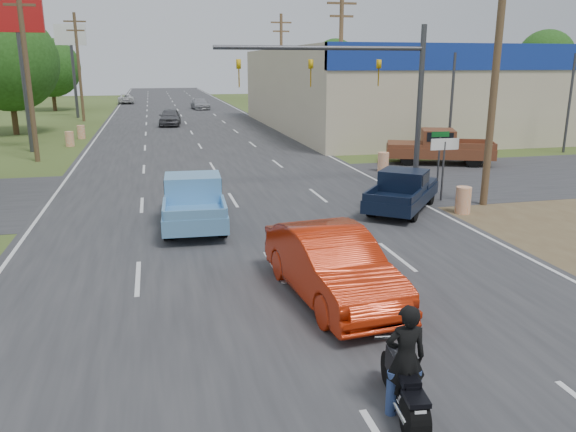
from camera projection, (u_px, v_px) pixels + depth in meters
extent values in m
cube|color=#2D2D30|center=(192.00, 133.00, 45.32)|extent=(15.00, 180.00, 0.02)
cube|color=#2D2D30|center=(227.00, 190.00, 24.67)|extent=(120.00, 10.00, 0.02)
cube|color=brown|center=(569.00, 222.00, 19.63)|extent=(8.00, 18.00, 0.01)
cube|color=#B7A88C|center=(541.00, 87.00, 51.63)|extent=(50.00, 28.00, 6.60)
cylinder|color=#4C3823|center=(495.00, 74.00, 20.80)|extent=(0.28, 0.28, 10.00)
cylinder|color=#4C3823|center=(340.00, 70.00, 37.70)|extent=(0.28, 0.28, 10.00)
cube|color=#4C3823|center=(342.00, 3.00, 36.60)|extent=(2.00, 0.14, 0.14)
cube|color=#4C3823|center=(342.00, 16.00, 36.81)|extent=(1.60, 0.14, 0.14)
cylinder|color=#4C3823|center=(281.00, 68.00, 54.60)|extent=(0.28, 0.28, 10.00)
cube|color=#4C3823|center=(281.00, 22.00, 53.50)|extent=(2.00, 0.14, 0.14)
cube|color=#4C3823|center=(281.00, 31.00, 53.71)|extent=(1.60, 0.14, 0.14)
cylinder|color=#4C3823|center=(27.00, 71.00, 30.62)|extent=(0.28, 0.28, 10.00)
cube|color=#4C3823|center=(19.00, 5.00, 29.73)|extent=(1.60, 0.14, 0.14)
cylinder|color=#4C3823|center=(79.00, 68.00, 53.16)|extent=(0.28, 0.28, 10.00)
cube|color=#4C3823|center=(75.00, 21.00, 52.06)|extent=(2.00, 0.14, 0.14)
cube|color=#4C3823|center=(76.00, 30.00, 52.27)|extent=(1.60, 0.14, 0.14)
cylinder|color=#422D19|center=(14.00, 114.00, 43.76)|extent=(0.44, 0.44, 3.24)
sphere|color=#1D4112|center=(7.00, 61.00, 42.72)|extent=(7.56, 7.56, 7.56)
cylinder|color=#422D19|center=(54.00, 98.00, 66.18)|extent=(0.44, 0.44, 2.88)
sphere|color=#1D4112|center=(51.00, 68.00, 65.26)|extent=(6.72, 6.72, 6.72)
cylinder|color=#422D19|center=(542.00, 88.00, 85.34)|extent=(0.44, 0.44, 3.60)
sphere|color=#1D4112|center=(546.00, 58.00, 84.19)|extent=(8.40, 8.40, 8.40)
cylinder|color=#422D19|center=(335.00, 85.00, 103.23)|extent=(0.44, 0.44, 3.42)
sphere|color=#1D4112|center=(335.00, 61.00, 102.14)|extent=(7.98, 7.98, 7.98)
cylinder|color=orange|center=(463.00, 200.00, 20.70)|extent=(0.56, 0.56, 1.00)
cylinder|color=orange|center=(383.00, 162.00, 28.77)|extent=(0.56, 0.56, 1.00)
cylinder|color=orange|center=(70.00, 139.00, 37.66)|extent=(0.56, 0.56, 1.00)
cylinder|color=orange|center=(81.00, 132.00, 41.48)|extent=(0.56, 0.56, 1.00)
cylinder|color=#3F3F44|center=(24.00, 79.00, 34.29)|extent=(0.30, 0.30, 9.00)
cube|color=#B21414|center=(16.00, 15.00, 33.32)|extent=(3.00, 0.35, 2.00)
cylinder|color=#3F3F44|center=(74.00, 73.00, 56.82)|extent=(0.30, 0.30, 9.00)
cube|color=white|center=(70.00, 35.00, 55.85)|extent=(3.00, 0.35, 2.00)
cylinder|color=#3F3F44|center=(443.00, 172.00, 22.44)|extent=(0.08, 0.08, 2.40)
cube|color=white|center=(445.00, 144.00, 22.15)|extent=(1.20, 0.05, 0.45)
cylinder|color=#3F3F44|center=(438.00, 165.00, 23.98)|extent=(0.08, 0.08, 2.40)
cube|color=#0C591E|center=(441.00, 134.00, 23.64)|extent=(0.80, 0.04, 0.22)
cylinder|color=#3F3F44|center=(419.00, 108.00, 24.72)|extent=(0.24, 0.24, 7.00)
cylinder|color=#3F3F44|center=(323.00, 48.00, 23.06)|extent=(9.00, 0.18, 0.18)
imported|color=gold|center=(379.00, 59.00, 23.74)|extent=(0.18, 0.40, 1.10)
imported|color=gold|center=(311.00, 59.00, 23.07)|extent=(0.18, 0.40, 1.10)
imported|color=gold|center=(238.00, 59.00, 22.39)|extent=(0.18, 0.40, 1.10)
imported|color=#AC2007|center=(332.00, 265.00, 13.05)|extent=(2.27, 5.19, 1.66)
cylinder|color=black|center=(415.00, 418.00, 8.26)|extent=(0.38, 0.66, 0.63)
cylinder|color=black|center=(389.00, 369.00, 9.58)|extent=(0.19, 0.64, 0.63)
cube|color=black|center=(401.00, 376.00, 8.87)|extent=(0.35, 1.16, 0.29)
cube|color=black|center=(397.00, 357.00, 9.05)|extent=(0.31, 0.55, 0.21)
cube|color=black|center=(407.00, 377.00, 8.56)|extent=(0.35, 0.56, 0.10)
cylinder|color=white|center=(393.00, 337.00, 9.27)|extent=(0.62, 0.13, 0.05)
cube|color=white|center=(420.00, 415.00, 8.00)|extent=(0.17, 0.04, 0.11)
imported|color=black|center=(405.00, 364.00, 8.65)|extent=(0.69, 0.50, 1.77)
cylinder|color=black|center=(170.00, 204.00, 20.58)|extent=(0.34, 0.82, 0.80)
cylinder|color=black|center=(216.00, 202.00, 20.88)|extent=(0.34, 0.82, 0.80)
cylinder|color=black|center=(168.00, 227.00, 17.60)|extent=(0.34, 0.82, 0.80)
cylinder|color=black|center=(222.00, 225.00, 17.90)|extent=(0.34, 0.82, 0.80)
cube|color=#65A4D8|center=(194.00, 207.00, 19.18)|extent=(2.27, 5.32, 0.52)
cube|color=#65A4D8|center=(192.00, 188.00, 20.58)|extent=(2.01, 2.08, 0.18)
cube|color=#65A4D8|center=(193.00, 187.00, 19.10)|extent=(1.93, 1.66, 0.85)
cube|color=black|center=(193.00, 183.00, 19.06)|extent=(1.95, 1.35, 0.45)
cube|color=#65A4D8|center=(195.00, 215.00, 16.64)|extent=(1.85, 0.17, 0.30)
cylinder|color=black|center=(392.00, 192.00, 22.68)|extent=(0.65, 0.72, 0.71)
cylinder|color=black|center=(429.00, 196.00, 22.07)|extent=(0.65, 0.72, 0.71)
cylinder|color=black|center=(372.00, 207.00, 20.27)|extent=(0.65, 0.72, 0.71)
cylinder|color=black|center=(413.00, 212.00, 19.65)|extent=(0.65, 0.72, 0.71)
cube|color=black|center=(402.00, 196.00, 21.12)|extent=(4.28, 4.70, 0.46)
cube|color=black|center=(411.00, 182.00, 22.25)|extent=(2.41, 2.42, 0.16)
cube|color=black|center=(404.00, 180.00, 21.04)|extent=(2.14, 2.10, 0.75)
cube|color=black|center=(404.00, 177.00, 21.01)|extent=(1.99, 1.91, 0.40)
cube|color=black|center=(386.00, 200.00, 19.06)|extent=(1.31, 1.08, 0.27)
cylinder|color=black|center=(408.00, 158.00, 30.44)|extent=(0.94, 0.64, 0.88)
cylinder|color=black|center=(406.00, 153.00, 32.21)|extent=(0.94, 0.64, 0.88)
cylinder|color=black|center=(474.00, 159.00, 29.94)|extent=(0.94, 0.64, 0.88)
cylinder|color=black|center=(468.00, 154.00, 31.71)|extent=(0.94, 0.64, 0.88)
cube|color=brown|center=(439.00, 152.00, 31.01)|extent=(6.14, 4.20, 0.57)
cube|color=brown|center=(408.00, 144.00, 31.17)|extent=(2.81, 2.76, 0.20)
cube|color=brown|center=(438.00, 138.00, 30.83)|extent=(2.36, 2.53, 0.94)
cube|color=black|center=(438.00, 135.00, 30.79)|extent=(2.05, 2.44, 0.50)
cube|color=brown|center=(493.00, 145.00, 30.49)|extent=(0.84, 1.91, 0.33)
imported|color=#515156|center=(170.00, 117.00, 50.30)|extent=(2.19, 4.62, 1.52)
imported|color=#A1A1A6|center=(200.00, 104.00, 68.63)|extent=(2.26, 4.72, 1.33)
imported|color=silver|center=(126.00, 99.00, 78.60)|extent=(2.34, 4.76, 1.30)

